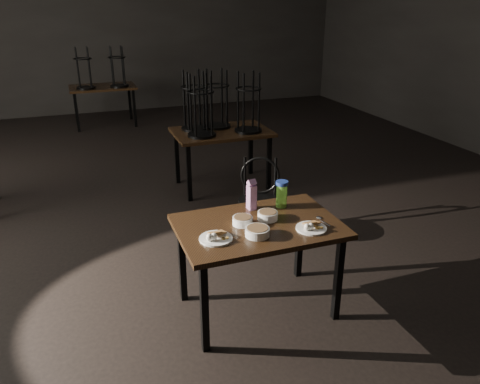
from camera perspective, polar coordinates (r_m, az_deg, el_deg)
name	(u,v)px	position (r m, az deg, el deg)	size (l,w,h in m)	color
main_table	(258,233)	(3.50, 2.25, -5.07)	(1.20, 0.80, 0.75)	black
plate_left	(216,237)	(3.25, -2.98, -5.49)	(0.23, 0.23, 0.08)	white
plate_right	(311,227)	(3.42, 8.69, -4.22)	(0.22, 0.22, 0.07)	white
bowl_near	(243,220)	(3.44, 0.32, -3.49)	(0.15, 0.15, 0.06)	white
bowl_far	(268,215)	(3.53, 3.40, -2.85)	(0.15, 0.15, 0.06)	white
bowl_big	(257,232)	(3.29, 2.13, -4.84)	(0.17, 0.17, 0.06)	white
juice_carton	(252,195)	(3.66, 1.42, -0.41)	(0.07, 0.07, 0.25)	#7F176F
water_bottle	(282,194)	(3.72, 5.10, -0.20)	(0.13, 0.13, 0.22)	#7BDC40
spoon	(320,218)	(3.59, 9.71, -3.18)	(0.04, 0.18, 0.01)	silver
bentwood_chair	(259,194)	(4.62, 2.39, -0.20)	(0.46, 0.45, 0.85)	black
bg_table_right	(219,127)	(5.91, -2.55, 7.94)	(1.20, 0.80, 1.48)	black
bg_table_far	(102,86)	(9.35, -16.42, 12.25)	(1.20, 0.80, 1.48)	black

